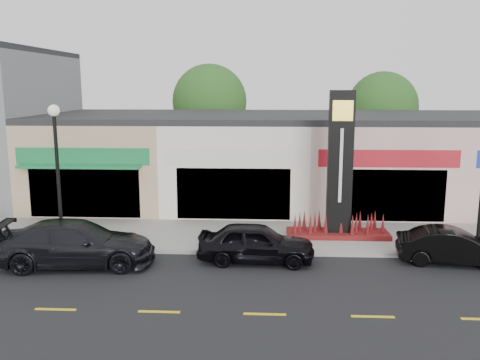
{
  "coord_description": "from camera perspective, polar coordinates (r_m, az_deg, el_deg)",
  "views": [
    {
      "loc": [
        -0.01,
        -16.33,
        6.32
      ],
      "look_at": [
        -1.06,
        4.0,
        2.53
      ],
      "focal_mm": 38.0,
      "sensor_mm": 36.0,
      "label": 1
    }
  ],
  "objects": [
    {
      "name": "pylon_sign",
      "position": [
        21.14,
        11.09,
        -0.68
      ],
      "size": [
        4.2,
        1.3,
        6.0
      ],
      "color": "#5D150F",
      "rests_on": "sidewalk"
    },
    {
      "name": "sidewalk",
      "position": [
        21.6,
        2.87,
        -6.26
      ],
      "size": [
        52.0,
        4.3,
        0.15
      ],
      "primitive_type": "cube",
      "color": "gray",
      "rests_on": "ground"
    },
    {
      "name": "shop_pink_w",
      "position": [
        28.61,
        14.04,
        2.36
      ],
      "size": [
        7.0,
        10.01,
        4.8
      ],
      "color": "#C99F99",
      "rests_on": "ground"
    },
    {
      "name": "car_dark_sedan",
      "position": [
        19.08,
        -17.91,
        -6.79
      ],
      "size": [
        2.76,
        5.71,
        1.6
      ],
      "primitive_type": "imported",
      "rotation": [
        0.0,
        0.0,
        1.67
      ],
      "color": "black",
      "rests_on": "ground"
    },
    {
      "name": "car_black_sedan",
      "position": [
        18.54,
        1.82,
        -7.04
      ],
      "size": [
        1.87,
        4.28,
        1.44
      ],
      "primitive_type": "imported",
      "rotation": [
        0.0,
        0.0,
        1.53
      ],
      "color": "black",
      "rests_on": "ground"
    },
    {
      "name": "shop_beige",
      "position": [
        29.32,
        -13.92,
        2.56
      ],
      "size": [
        7.0,
        10.85,
        4.8
      ],
      "color": "tan",
      "rests_on": "ground"
    },
    {
      "name": "shop_cream",
      "position": [
        28.12,
        -0.11,
        2.54
      ],
      "size": [
        7.0,
        10.01,
        4.8
      ],
      "color": "white",
      "rests_on": "ground"
    },
    {
      "name": "tree_rear_mid",
      "position": [
        36.74,
        15.7,
        7.93
      ],
      "size": [
        4.8,
        4.8,
        7.29
      ],
      "color": "#382619",
      "rests_on": "ground"
    },
    {
      "name": "curb",
      "position": [
        19.46,
        2.86,
        -8.18
      ],
      "size": [
        52.0,
        0.2,
        0.15
      ],
      "primitive_type": "cube",
      "color": "gray",
      "rests_on": "ground"
    },
    {
      "name": "ground",
      "position": [
        17.51,
        2.84,
        -10.62
      ],
      "size": [
        120.0,
        120.0,
        0.0
      ],
      "primitive_type": "plane",
      "color": "black",
      "rests_on": "ground"
    },
    {
      "name": "lamp_west_near",
      "position": [
        20.65,
        -19.85,
        2.01
      ],
      "size": [
        0.44,
        0.44,
        5.47
      ],
      "color": "black",
      "rests_on": "sidewalk"
    },
    {
      "name": "tree_rear_west",
      "position": [
        36.07,
        -3.44,
        8.79
      ],
      "size": [
        5.2,
        5.2,
        7.83
      ],
      "color": "#382619",
      "rests_on": "ground"
    },
    {
      "name": "car_black_conv",
      "position": [
        19.89,
        22.83,
        -6.89
      ],
      "size": [
        1.9,
        4.04,
        1.28
      ],
      "primitive_type": "imported",
      "rotation": [
        0.0,
        0.0,
        1.43
      ],
      "color": "black",
      "rests_on": "ground"
    }
  ]
}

